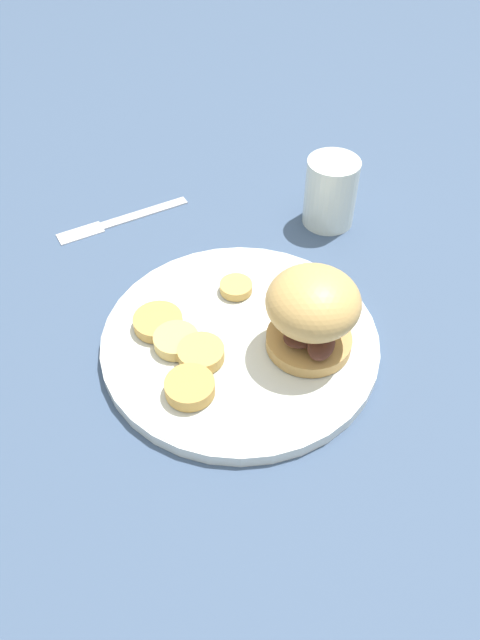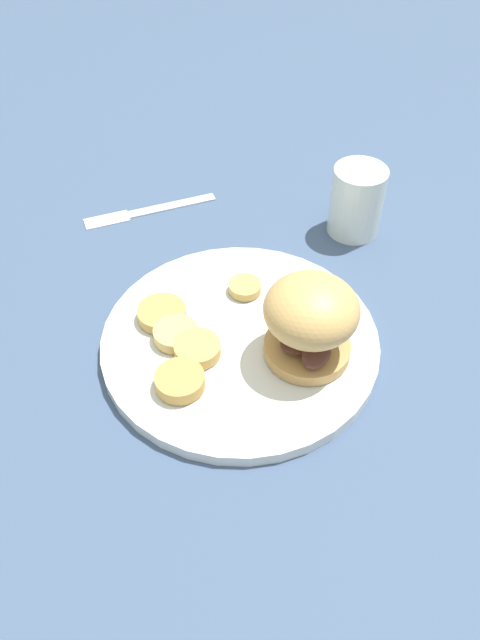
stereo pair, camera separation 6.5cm
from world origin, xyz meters
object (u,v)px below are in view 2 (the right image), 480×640
(drinking_glass, at_px, (357,201))
(fork, at_px, (148,210))
(dinner_plate, at_px, (240,340))
(sandwich, at_px, (311,318))

(drinking_glass, bearing_deg, fork, -56.46)
(dinner_plate, xyz_separation_m, drinking_glass, (-0.25, -0.03, 0.04))
(sandwich, distance_m, drinking_glass, 0.24)
(sandwich, bearing_deg, drinking_glass, -157.19)
(drinking_glass, bearing_deg, dinner_plate, 5.84)
(dinner_plate, bearing_deg, sandwich, 114.55)
(sandwich, height_order, drinking_glass, sandwich)
(fork, height_order, drinking_glass, drinking_glass)
(fork, bearing_deg, dinner_plate, 68.96)
(dinner_plate, distance_m, fork, 0.27)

